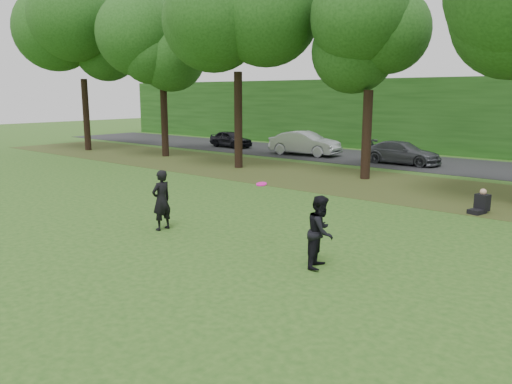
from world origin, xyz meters
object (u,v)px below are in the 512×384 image
(seated_person, at_px, (481,204))
(player_left, at_px, (162,200))
(frisbee, at_px, (261,184))
(player_right, at_px, (321,232))

(seated_person, bearing_deg, player_left, -113.73)
(player_left, distance_m, seated_person, 10.54)
(seated_person, bearing_deg, frisbee, -96.68)
(frisbee, height_order, seated_person, frisbee)
(player_right, distance_m, frisbee, 2.06)
(player_right, bearing_deg, player_left, 76.69)
(frisbee, relative_size, seated_person, 0.45)
(player_left, height_order, player_right, player_left)
(player_left, relative_size, seated_person, 2.15)
(player_right, height_order, frisbee, frisbee)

